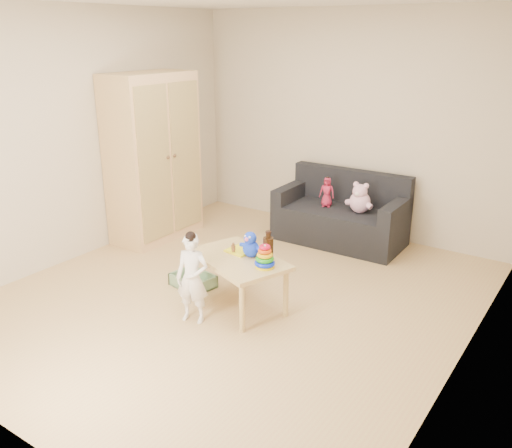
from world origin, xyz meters
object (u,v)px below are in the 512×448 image
Objects in this scene: wardrobe at (153,158)px; sofa at (339,225)px; play_table at (239,282)px; toddler at (192,279)px.

wardrobe reaches higher than sofa.
sofa is (1.89, 1.05, -0.75)m from wardrobe.
toddler is at bearing -111.02° from play_table.
wardrobe is 2.29m from sofa.
wardrobe is 2.21m from toddler.
sofa is 2.38m from toddler.
wardrobe is at bearing 124.90° from toddler.
play_table is at bearing -25.44° from wardrobe.
sofa is 1.63× the size of play_table.
wardrobe reaches higher than toddler.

